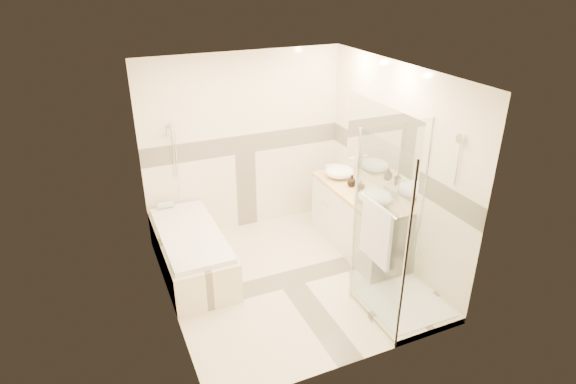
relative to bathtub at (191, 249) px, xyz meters
name	(u,v)px	position (x,y,z in m)	size (l,w,h in m)	color
room	(293,184)	(1.08, -0.64, 0.95)	(2.82, 3.02, 2.52)	#F1E1C0
bathtub	(191,249)	(0.00, 0.00, 0.00)	(0.75, 1.70, 0.56)	#F6E6C5
vanity	(357,220)	(2.15, -0.35, 0.12)	(0.58, 1.62, 0.85)	white
shower_enclosure	(396,271)	(1.86, -1.62, 0.20)	(0.96, 0.93, 2.04)	#F6E6C5
vessel_sink_near	(340,172)	(2.13, 0.14, 0.62)	(0.40, 0.40, 0.16)	white
vessel_sink_far	(375,197)	(2.13, -0.73, 0.63)	(0.42, 0.42, 0.17)	white
faucet_near	(354,164)	(2.35, 0.14, 0.70)	(0.11, 0.03, 0.27)	silver
faucet_far	(390,189)	(2.35, -0.73, 0.69)	(0.11, 0.03, 0.26)	silver
amenity_bottle_a	(361,187)	(2.13, -0.40, 0.63)	(0.08, 0.08, 0.17)	black
amenity_bottle_b	(352,181)	(2.13, -0.19, 0.62)	(0.12, 0.12, 0.16)	black
folded_towels	(335,171)	(2.13, 0.27, 0.59)	(0.17, 0.28, 0.09)	silver
rolled_towel	(165,205)	(-0.15, 0.74, 0.30)	(0.09, 0.09, 0.20)	silver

